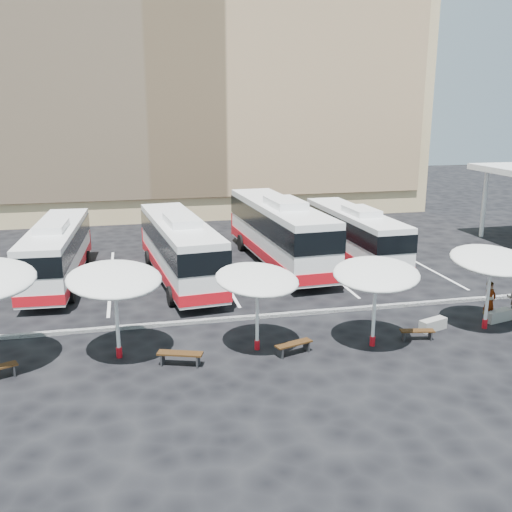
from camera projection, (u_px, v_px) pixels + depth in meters
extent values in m
plane|color=black|center=(249.00, 323.00, 24.83)|extent=(120.00, 120.00, 0.00)
cube|color=tan|center=(175.00, 68.00, 51.82)|extent=(42.00, 18.00, 25.00)
cube|color=tan|center=(186.00, 67.00, 43.36)|extent=(40.00, 0.30, 20.00)
cylinder|color=white|center=(484.00, 204.00, 40.72)|extent=(0.30, 0.30, 4.80)
cube|color=black|center=(246.00, 318.00, 25.28)|extent=(34.00, 0.25, 0.15)
cube|color=white|center=(111.00, 279.00, 31.10)|extent=(0.15, 12.00, 0.01)
cube|color=white|center=(220.00, 272.00, 32.37)|extent=(0.15, 12.00, 0.01)
cube|color=white|center=(320.00, 266.00, 33.65)|extent=(0.15, 12.00, 0.01)
cube|color=white|center=(413.00, 260.00, 34.92)|extent=(0.15, 12.00, 0.01)
cube|color=white|center=(57.00, 251.00, 30.18)|extent=(2.77, 10.74, 2.66)
cube|color=black|center=(56.00, 241.00, 30.05)|extent=(2.82, 10.80, 0.98)
cube|color=red|center=(58.00, 269.00, 30.43)|extent=(2.82, 10.80, 0.49)
cube|color=red|center=(72.00, 240.00, 35.42)|extent=(2.28, 0.30, 1.24)
cube|color=white|center=(51.00, 226.00, 28.95)|extent=(1.56, 2.73, 0.35)
cylinder|color=black|center=(48.00, 260.00, 33.29)|extent=(0.36, 0.90, 0.89)
cylinder|color=black|center=(87.00, 258.00, 33.65)|extent=(0.36, 0.90, 0.89)
cylinder|color=black|center=(22.00, 296.00, 26.95)|extent=(0.36, 0.90, 0.89)
cylinder|color=black|center=(71.00, 294.00, 27.31)|extent=(0.36, 0.90, 0.89)
cube|color=white|center=(180.00, 247.00, 30.41)|extent=(3.59, 11.72, 2.88)
cube|color=black|center=(179.00, 236.00, 30.27)|extent=(3.66, 11.78, 1.06)
cube|color=red|center=(180.00, 266.00, 30.68)|extent=(3.66, 11.78, 0.53)
cube|color=red|center=(162.00, 237.00, 35.88)|extent=(2.47, 0.45, 1.35)
cube|color=white|center=(182.00, 220.00, 29.12)|extent=(1.83, 3.03, 0.38)
cylinder|color=black|center=(149.00, 259.00, 33.48)|extent=(0.43, 0.99, 0.96)
cylinder|color=black|center=(189.00, 255.00, 34.22)|extent=(0.43, 0.99, 0.96)
cylinder|color=black|center=(171.00, 296.00, 26.88)|extent=(0.43, 0.99, 0.96)
cylinder|color=black|center=(221.00, 291.00, 27.62)|extent=(0.43, 0.99, 0.96)
cube|color=white|center=(279.00, 230.00, 33.69)|extent=(3.40, 12.81, 3.17)
cube|color=black|center=(279.00, 219.00, 33.53)|extent=(3.46, 12.88, 1.16)
cube|color=red|center=(279.00, 249.00, 33.99)|extent=(3.46, 12.88, 0.58)
cube|color=red|center=(250.00, 223.00, 39.78)|extent=(2.71, 0.37, 1.48)
cube|color=white|center=(285.00, 203.00, 32.25)|extent=(1.88, 3.27, 0.42)
cylinder|color=black|center=(242.00, 243.00, 37.16)|extent=(0.43, 1.08, 1.06)
cylinder|color=black|center=(280.00, 240.00, 37.87)|extent=(0.43, 1.08, 1.06)
cylinder|color=black|center=(280.00, 276.00, 29.80)|extent=(0.43, 1.08, 1.06)
cylinder|color=black|center=(327.00, 272.00, 30.51)|extent=(0.43, 1.08, 1.06)
cube|color=white|center=(354.00, 233.00, 34.30)|extent=(2.56, 10.78, 2.68)
cube|color=black|center=(354.00, 225.00, 34.16)|extent=(2.62, 10.83, 0.98)
cube|color=red|center=(353.00, 249.00, 34.55)|extent=(2.62, 10.83, 0.49)
cube|color=red|center=(322.00, 226.00, 39.48)|extent=(2.29, 0.25, 1.25)
cube|color=white|center=(361.00, 211.00, 33.08)|extent=(1.51, 2.72, 0.36)
cylinder|color=black|center=(318.00, 243.00, 37.29)|extent=(0.34, 0.90, 0.89)
cylinder|color=black|center=(349.00, 242.00, 37.82)|extent=(0.34, 0.90, 0.89)
cylinder|color=black|center=(361.00, 271.00, 31.02)|extent=(0.34, 0.90, 0.89)
cylinder|color=black|center=(398.00, 268.00, 31.56)|extent=(0.34, 0.90, 0.89)
cylinder|color=white|center=(117.00, 319.00, 21.07)|extent=(0.18, 0.18, 3.04)
cylinder|color=red|center=(119.00, 352.00, 21.41)|extent=(0.28, 0.28, 0.41)
ellipsoid|color=silver|center=(114.00, 279.00, 20.67)|extent=(4.36, 4.39, 1.04)
cylinder|color=white|center=(257.00, 315.00, 21.80)|extent=(0.17, 0.17, 2.81)
cylinder|color=red|center=(257.00, 345.00, 22.11)|extent=(0.27, 0.27, 0.37)
ellipsoid|color=silver|center=(257.00, 279.00, 21.43)|extent=(4.20, 4.22, 0.96)
cylinder|color=white|center=(374.00, 311.00, 22.14)|extent=(0.18, 0.18, 2.92)
cylinder|color=red|center=(372.00, 341.00, 22.46)|extent=(0.28, 0.28, 0.39)
ellipsoid|color=silver|center=(376.00, 274.00, 21.75)|extent=(4.34, 4.37, 1.00)
cylinder|color=white|center=(488.00, 295.00, 23.90)|extent=(0.15, 0.15, 2.96)
cylinder|color=red|center=(485.00, 324.00, 24.23)|extent=(0.23, 0.23, 0.39)
ellipsoid|color=silver|center=(492.00, 260.00, 23.51)|extent=(3.53, 3.57, 1.01)
cube|color=black|center=(13.00, 370.00, 19.99)|extent=(0.21, 0.38, 0.41)
cube|color=black|center=(180.00, 353.00, 20.67)|extent=(1.70, 0.96, 0.07)
cube|color=black|center=(163.00, 359.00, 20.81)|extent=(0.20, 0.42, 0.44)
cube|color=black|center=(198.00, 361.00, 20.66)|extent=(0.20, 0.42, 0.44)
cube|color=black|center=(294.00, 344.00, 21.62)|extent=(1.56, 0.85, 0.06)
cube|color=black|center=(280.00, 353.00, 21.38)|extent=(0.18, 0.38, 0.40)
cube|color=black|center=(306.00, 346.00, 21.98)|extent=(0.18, 0.38, 0.40)
cube|color=black|center=(417.00, 331.00, 22.97)|extent=(1.41, 0.62, 0.05)
cube|color=black|center=(403.00, 336.00, 23.00)|extent=(0.12, 0.35, 0.36)
cube|color=black|center=(430.00, 335.00, 23.04)|extent=(0.12, 0.35, 0.36)
cube|color=gray|center=(433.00, 324.00, 24.03)|extent=(1.34, 0.82, 0.48)
cube|color=gray|center=(498.00, 316.00, 25.03)|extent=(1.40, 0.75, 0.50)
imported|color=black|center=(489.00, 301.00, 24.91)|extent=(0.75, 0.60, 1.80)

